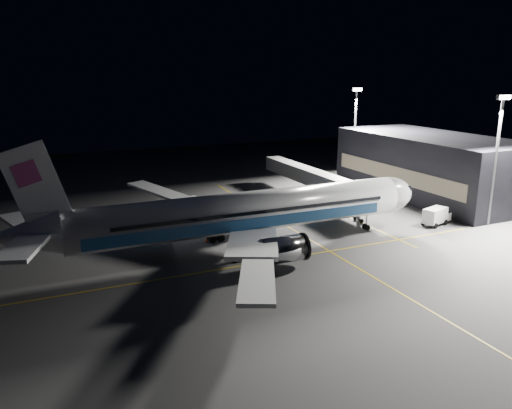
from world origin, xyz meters
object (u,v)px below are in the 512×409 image
at_px(floodlight_mast_south, 497,149).
at_px(safety_cone_b, 207,221).
at_px(airliner, 239,213).
at_px(service_truck, 437,215).
at_px(baggage_tug, 162,215).
at_px(safety_cone_c, 207,240).
at_px(jet_bridge, 316,179).
at_px(safety_cone_a, 236,225).
at_px(floodlight_mast_north, 355,126).

relative_size(floodlight_mast_south, safety_cone_b, 34.36).
xyz_separation_m(airliner, floodlight_mast_south, (41.08, -6.01, 7.21)).
relative_size(floodlight_mast_south, service_truck, 3.49).
relative_size(floodlight_mast_south, baggage_tug, 6.60).
bearing_deg(airliner, safety_cone_c, 124.72).
distance_m(jet_bridge, safety_cone_c, 29.82).
distance_m(safety_cone_a, safety_cone_c, 8.65).
bearing_deg(airliner, jet_bridge, 38.04).
bearing_deg(safety_cone_b, floodlight_mast_south, -25.80).
xyz_separation_m(baggage_tug, safety_cone_b, (6.32, -4.37, -0.58)).
xyz_separation_m(airliner, floodlight_mast_north, (41.08, 31.99, 7.21)).
height_order(service_truck, baggage_tug, service_truck).
distance_m(airliner, safety_cone_c, 7.43).
bearing_deg(safety_cone_c, safety_cone_b, 71.30).
relative_size(baggage_tug, safety_cone_c, 4.57).
bearing_deg(baggage_tug, floodlight_mast_south, -44.15).
xyz_separation_m(safety_cone_a, safety_cone_b, (-3.68, 3.91, 0.03)).
height_order(floodlight_mast_south, service_truck, floodlight_mast_south).
bearing_deg(floodlight_mast_south, service_truck, 153.55).
distance_m(service_truck, safety_cone_b, 37.47).
height_order(airliner, floodlight_mast_north, floodlight_mast_north).
distance_m(service_truck, safety_cone_c, 37.56).
distance_m(jet_bridge, safety_cone_a, 21.53).
relative_size(jet_bridge, safety_cone_c, 50.10).
bearing_deg(baggage_tug, jet_bridge, -17.47).
height_order(jet_bridge, floodlight_mast_north, floodlight_mast_north).
distance_m(airliner, safety_cone_a, 11.68).
height_order(airliner, safety_cone_a, airliner).
bearing_deg(floodlight_mast_south, jet_bridge, 126.79).
bearing_deg(floodlight_mast_south, airliner, 171.67).
bearing_deg(baggage_tug, safety_cone_a, -56.68).
bearing_deg(safety_cone_b, safety_cone_a, -46.71).
height_order(airliner, jet_bridge, airliner).
relative_size(service_truck, baggage_tug, 1.89).
relative_size(floodlight_mast_north, baggage_tug, 6.60).
relative_size(airliner, safety_cone_b, 102.06).
xyz_separation_m(floodlight_mast_south, service_truck, (-7.41, 3.69, -10.86)).
bearing_deg(safety_cone_a, jet_bridge, 22.50).
xyz_separation_m(airliner, baggage_tug, (-6.41, 18.26, -4.28)).
bearing_deg(service_truck, safety_cone_a, 140.87).
distance_m(floodlight_mast_south, safety_cone_a, 42.52).
bearing_deg(safety_cone_a, safety_cone_c, -141.91).
relative_size(airliner, floodlight_mast_south, 2.97).
xyz_separation_m(jet_bridge, safety_cone_a, (-19.49, -8.07, -4.31)).
xyz_separation_m(baggage_tug, safety_cone_a, (10.00, -8.27, -0.61)).
height_order(baggage_tug, safety_cone_a, baggage_tug).
xyz_separation_m(airliner, safety_cone_a, (3.58, 9.98, -4.89)).
xyz_separation_m(jet_bridge, baggage_tug, (-29.49, 0.20, -3.70)).
bearing_deg(floodlight_mast_north, safety_cone_a, -149.59).
xyz_separation_m(floodlight_mast_south, safety_cone_a, (-37.49, 16.00, -12.10)).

